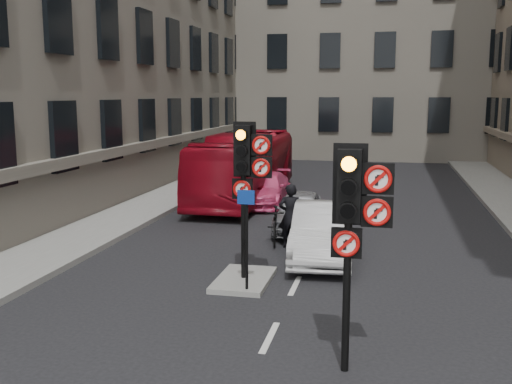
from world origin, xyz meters
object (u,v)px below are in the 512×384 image
at_px(car_white, 323,232).
at_px(bus_red, 245,167).
at_px(car_pink, 265,189).
at_px(motorcycle, 275,226).
at_px(signal_far, 247,166).
at_px(car_silver, 300,211).
at_px(info_sign, 246,226).
at_px(motorcyclist, 290,216).
at_px(signal_near, 354,210).

relative_size(car_white, bus_red, 0.45).
height_order(car_pink, motorcycle, car_pink).
bearing_deg(signal_far, car_white, 59.10).
distance_m(car_silver, motorcycle, 1.88).
xyz_separation_m(car_pink, info_sign, (1.77, -10.60, 0.91)).
bearing_deg(bus_red, car_white, -63.33).
distance_m(car_silver, car_white, 3.27).
height_order(signal_far, bus_red, signal_far).
bearing_deg(motorcyclist, car_pink, -78.59).
bearing_deg(signal_near, motorcycle, 108.85).
xyz_separation_m(car_white, car_pink, (-3.07, 7.33, -0.11)).
xyz_separation_m(signal_far, car_white, (1.47, 2.46, -1.98)).
distance_m(car_white, info_sign, 3.61).
bearing_deg(signal_near, signal_far, 123.02).
xyz_separation_m(car_silver, car_white, (1.07, -3.09, 0.09)).
distance_m(signal_far, bus_red, 11.10).
height_order(signal_near, signal_far, signal_far).
distance_m(motorcycle, motorcyclist, 0.70).
bearing_deg(motorcycle, signal_far, -98.33).
xyz_separation_m(car_silver, motorcyclist, (0.05, -2.15, 0.29)).
relative_size(car_pink, info_sign, 1.94).
bearing_deg(signal_far, motorcyclist, 82.45).
bearing_deg(bus_red, motorcyclist, -66.92).
relative_size(car_white, info_sign, 2.00).
bearing_deg(info_sign, motorcyclist, 87.66).
height_order(car_pink, info_sign, info_sign).
distance_m(bus_red, motorcyclist, 7.93).
distance_m(car_pink, bus_red, 1.56).
relative_size(signal_far, bus_red, 0.36).
bearing_deg(car_pink, signal_far, -81.55).
height_order(signal_near, motorcycle, signal_near).
relative_size(signal_near, bus_red, 0.36).
bearing_deg(car_pink, car_silver, -65.51).
height_order(car_silver, info_sign, info_sign).
relative_size(bus_red, motorcyclist, 5.37).
bearing_deg(motorcycle, signal_near, -80.06).
distance_m(signal_far, car_silver, 5.94).
distance_m(car_pink, info_sign, 10.78).
relative_size(signal_near, info_sign, 1.64).
xyz_separation_m(bus_red, info_sign, (2.78, -11.51, 0.16)).
xyz_separation_m(bus_red, motorcyclist, (3.06, -7.31, -0.45)).
bearing_deg(car_silver, motorcycle, -106.53).
distance_m(signal_near, bus_red, 15.65).
bearing_deg(car_white, motorcyclist, 133.56).
distance_m(motorcycle, info_sign, 4.65).
distance_m(car_silver, bus_red, 6.01).
xyz_separation_m(signal_near, motorcycle, (-2.64, 7.73, -2.05)).
xyz_separation_m(car_silver, car_pink, (-2.00, 4.24, -0.02)).
bearing_deg(bus_red, signal_far, -75.95).
bearing_deg(car_white, motorcycle, 136.16).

